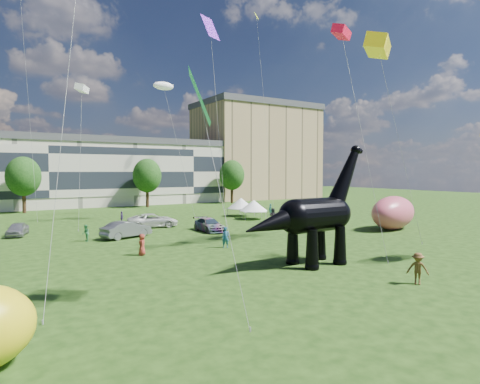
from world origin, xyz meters
TOP-DOWN VIEW (x-y plane):
  - ground at (0.00, 0.00)m, footprint 220.00×220.00m
  - terrace_row at (-8.00, 62.00)m, footprint 78.00×11.00m
  - apartment_block at (40.00, 65.00)m, footprint 28.00×18.00m
  - tree_mid_left at (-12.00, 53.00)m, footprint 5.20×5.20m
  - tree_mid_right at (8.00, 53.00)m, footprint 5.20×5.20m
  - tree_far_right at (26.00, 53.00)m, footprint 5.20×5.20m
  - dinosaur_sculpture at (3.17, 2.74)m, footprint 10.89×3.07m
  - car_silver at (-14.00, 27.99)m, footprint 2.61×4.34m
  - car_grey at (-4.80, 21.03)m, footprint 5.34×3.31m
  - car_white at (-0.05, 26.85)m, footprint 6.25×3.69m
  - car_dark at (4.18, 20.58)m, footprint 2.10×4.98m
  - gazebo_near at (14.92, 31.39)m, footprint 4.87×4.87m
  - gazebo_far at (14.49, 27.32)m, footprint 5.00×5.00m
  - inflatable_pink at (22.76, 11.03)m, footprint 8.29×5.56m
  - visitors at (1.27, 16.04)m, footprint 48.62×37.08m
  - kites at (4.20, 7.85)m, footprint 62.51×49.11m

SIDE VIEW (x-z plane):
  - ground at x=0.00m, z-range 0.00..0.00m
  - car_silver at x=-14.00m, z-range 0.00..1.38m
  - car_dark at x=4.18m, z-range 0.00..1.44m
  - car_white at x=-0.05m, z-range 0.00..1.63m
  - car_grey at x=-4.80m, z-range 0.00..1.66m
  - visitors at x=1.27m, z-range -0.07..1.80m
  - gazebo_far at x=14.49m, z-range 0.54..3.20m
  - gazebo_near at x=14.92m, z-range 0.54..3.24m
  - inflatable_pink at x=22.76m, z-range 0.00..3.79m
  - dinosaur_sculpture at x=3.17m, z-range -1.09..7.82m
  - terrace_row at x=-8.00m, z-range 0.00..12.00m
  - tree_mid_left at x=-12.00m, z-range 1.57..11.01m
  - tree_mid_right at x=8.00m, z-range 1.57..11.01m
  - tree_far_right at x=26.00m, z-range 1.57..11.01m
  - apartment_block at x=40.00m, z-range 0.00..22.00m
  - kites at x=4.20m, z-range 3.40..33.52m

